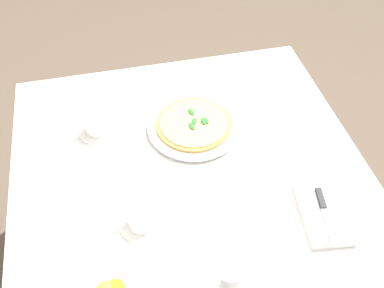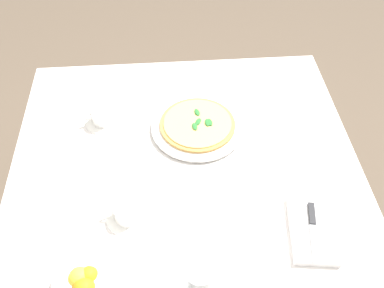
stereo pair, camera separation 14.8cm
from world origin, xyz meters
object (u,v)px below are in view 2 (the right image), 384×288
(coffee_cup_back_corner, at_px, (127,213))
(citrus_bowl, at_px, (83,282))
(pizza_plate, at_px, (197,127))
(water_glass_center_back, at_px, (199,284))
(dinner_knife, at_px, (313,229))
(napkin_folded, at_px, (312,230))
(coffee_cup_left_edge, at_px, (102,116))
(pizza, at_px, (198,124))

(coffee_cup_back_corner, relative_size, citrus_bowl, 0.88)
(pizza_plate, distance_m, water_glass_center_back, 0.61)
(water_glass_center_back, bearing_deg, citrus_bowl, -97.55)
(coffee_cup_back_corner, height_order, water_glass_center_back, water_glass_center_back)
(dinner_knife, bearing_deg, pizza_plate, -136.42)
(citrus_bowl, bearing_deg, napkin_folded, 100.40)
(pizza_plate, relative_size, citrus_bowl, 2.21)
(coffee_cup_left_edge, distance_m, water_glass_center_back, 0.73)
(dinner_knife, distance_m, citrus_bowl, 0.66)
(coffee_cup_left_edge, bearing_deg, pizza, 80.17)
(water_glass_center_back, distance_m, dinner_knife, 0.38)
(water_glass_center_back, relative_size, dinner_knife, 0.66)
(coffee_cup_back_corner, xyz_separation_m, citrus_bowl, (0.21, -0.11, 0.00))
(napkin_folded, xyz_separation_m, dinner_knife, (0.00, -0.00, 0.01))
(pizza_plate, relative_size, napkin_folded, 1.41)
(napkin_folded, bearing_deg, water_glass_center_back, -58.05)
(coffee_cup_left_edge, bearing_deg, napkin_folded, 51.52)
(pizza_plate, bearing_deg, water_glass_center_back, -4.44)
(water_glass_center_back, bearing_deg, coffee_cup_left_edge, -156.30)
(pizza, xyz_separation_m, water_glass_center_back, (0.61, -0.05, 0.03))
(pizza_plate, bearing_deg, napkin_folded, 33.64)
(napkin_folded, bearing_deg, coffee_cup_left_edge, -121.28)
(napkin_folded, distance_m, dinner_knife, 0.01)
(pizza, distance_m, napkin_folded, 0.54)
(pizza_plate, xyz_separation_m, water_glass_center_back, (0.61, -0.05, 0.04))
(pizza, height_order, dinner_knife, pizza)
(napkin_folded, height_order, dinner_knife, dinner_knife)
(pizza, bearing_deg, citrus_bowl, -31.73)
(napkin_folded, distance_m, citrus_bowl, 0.66)
(coffee_cup_back_corner, height_order, coffee_cup_left_edge, coffee_cup_left_edge)
(pizza, xyz_separation_m, napkin_folded, (0.45, 0.30, -0.01))
(coffee_cup_left_edge, bearing_deg, water_glass_center_back, 23.70)
(pizza_plate, height_order, citrus_bowl, citrus_bowl)
(pizza, bearing_deg, water_glass_center_back, -4.46)
(pizza_plate, relative_size, water_glass_center_back, 2.59)
(coffee_cup_back_corner, xyz_separation_m, coffee_cup_left_edge, (-0.42, -0.10, 0.00))
(citrus_bowl, bearing_deg, water_glass_center_back, 82.45)
(coffee_cup_back_corner, xyz_separation_m, dinner_knife, (0.09, 0.54, -0.00))
(pizza_plate, xyz_separation_m, coffee_cup_left_edge, (-0.06, -0.34, 0.02))
(coffee_cup_back_corner, distance_m, citrus_bowl, 0.24)
(dinner_knife, bearing_deg, water_glass_center_back, -55.46)
(water_glass_center_back, height_order, dinner_knife, water_glass_center_back)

